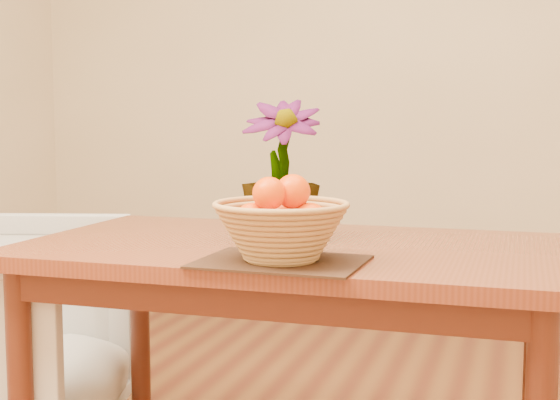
% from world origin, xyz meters
% --- Properties ---
extents(wall_back, '(4.00, 0.02, 2.70)m').
position_xyz_m(wall_back, '(0.00, 2.25, 1.35)').
color(wall_back, beige).
rests_on(wall_back, floor).
extents(table, '(1.40, 0.80, 0.75)m').
position_xyz_m(table, '(0.00, 0.30, 0.66)').
color(table, maroon).
rests_on(table, floor).
extents(placemat, '(0.38, 0.29, 0.01)m').
position_xyz_m(placemat, '(0.05, 0.02, 0.75)').
color(placemat, '#331F12').
rests_on(placemat, table).
extents(wicker_basket, '(0.31, 0.31, 0.13)m').
position_xyz_m(wicker_basket, '(0.05, 0.02, 0.82)').
color(wicker_basket, tan).
rests_on(wicker_basket, placemat).
extents(orange_pile, '(0.20, 0.20, 0.14)m').
position_xyz_m(orange_pile, '(0.05, 0.02, 0.87)').
color(orange_pile, '#FB3604').
rests_on(orange_pile, wicker_basket).
extents(potted_plant, '(0.25, 0.25, 0.38)m').
position_xyz_m(potted_plant, '(-0.04, 0.33, 0.94)').
color(potted_plant, '#1E4F16').
rests_on(potted_plant, table).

